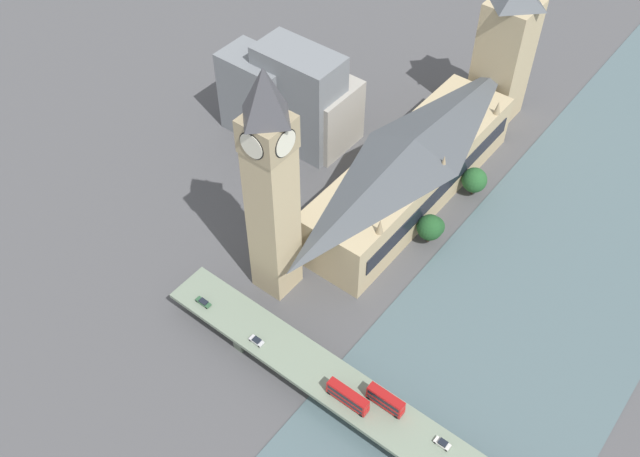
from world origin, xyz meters
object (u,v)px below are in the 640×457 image
clock_tower (271,182)px  victoria_tower (504,52)px  parliament_hall (411,169)px  double_decker_bus_rear (386,400)px  car_southbound_lead (442,443)px  double_decker_bus_mid (348,396)px  car_northbound_lead (257,341)px  road_bridge (428,449)px  car_northbound_mid (203,302)px

clock_tower → victoria_tower: 112.56m
parliament_hall → victoria_tower: size_ratio=1.57×
double_decker_bus_rear → car_southbound_lead: 16.93m
double_decker_bus_mid → car_southbound_lead: size_ratio=2.89×
clock_tower → double_decker_bus_rear: size_ratio=7.42×
double_decker_bus_mid → car_northbound_lead: size_ratio=2.87×
victoria_tower → car_southbound_lead: (-56.34, 128.51, -19.46)m
double_decker_bus_rear → car_northbound_lead: size_ratio=2.49×
victoria_tower → car_northbound_lead: bearing=90.8°
car_southbound_lead → road_bridge: bearing=47.2°
parliament_hall → car_southbound_lead: parliament_hall is taller
road_bridge → double_decker_bus_mid: 22.93m
double_decker_bus_rear → car_northbound_lead: 38.28m
double_decker_bus_rear → car_northbound_mid: 58.29m
parliament_hall → double_decker_bus_mid: 82.78m
car_northbound_lead → double_decker_bus_rear: bearing=-171.4°
car_northbound_lead → road_bridge: bearing=-176.5°
double_decker_bus_mid → car_southbound_lead: (-24.75, -4.91, -2.04)m
road_bridge → car_southbound_lead: size_ratio=40.39×
clock_tower → victoria_tower: size_ratio=1.33×
victoria_tower → road_bridge: (-54.06, 130.98, -21.29)m
parliament_hall → car_northbound_mid: size_ratio=18.71×
double_decker_bus_mid → double_decker_bus_rear: 9.40m
car_northbound_mid → victoria_tower: bearing=-97.9°
victoria_tower → car_northbound_mid: size_ratio=11.92×
double_decker_bus_mid → clock_tower: bearing=-27.8°
car_northbound_lead → car_southbound_lead: 54.87m
car_southbound_lead → car_northbound_lead: bearing=5.9°
clock_tower → car_southbound_lead: 77.19m
parliament_hall → car_northbound_lead: 77.39m
victoria_tower → car_northbound_mid: bearing=82.1°
road_bridge → double_decker_bus_rear: (14.51, -2.57, 3.93)m
double_decker_bus_rear → car_northbound_lead: bearing=8.6°
parliament_hall → car_southbound_lead: bearing=128.2°
car_northbound_mid → car_northbound_lead: bearing=178.9°
clock_tower → double_decker_bus_rear: bearing=161.0°
road_bridge → clock_tower: bearing=-17.0°
clock_tower → road_bridge: clock_tower is taller
clock_tower → car_northbound_mid: size_ratio=15.89×
victoria_tower → car_northbound_lead: (-1.76, 134.14, -19.50)m
car_northbound_mid → car_southbound_lead: size_ratio=1.17×
car_northbound_mid → parliament_hall: bearing=-103.6°
car_southbound_lead → victoria_tower: bearing=-66.3°
road_bridge → double_decker_bus_rear: double_decker_bus_rear is taller
car_northbound_mid → clock_tower: bearing=-108.7°
road_bridge → car_northbound_lead: (52.29, 3.16, 1.79)m
double_decker_bus_rear → car_southbound_lead: size_ratio=2.52×
road_bridge → double_decker_bus_mid: bearing=6.2°
clock_tower → car_northbound_lead: (-12.56, 23.03, -33.92)m
car_southbound_lead → double_decker_bus_rear: bearing=-0.4°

